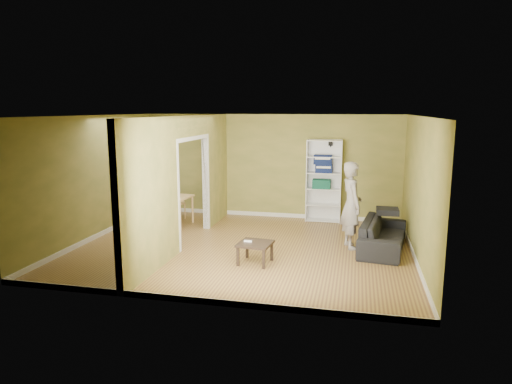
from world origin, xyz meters
TOP-DOWN VIEW (x-y plane):
  - room_shell at (0.00, 0.00)m, footprint 6.50×6.50m
  - partition at (-1.20, 0.00)m, footprint 0.22×5.50m
  - wall_speaker at (1.50, 2.69)m, footprint 0.10×0.10m
  - sofa at (2.70, 0.51)m, footprint 2.09×1.13m
  - person at (2.07, 0.47)m, footprint 0.89×0.79m
  - bookshelf at (1.37, 2.61)m, footprint 0.84×0.37m
  - paper_box_teal at (1.32, 2.56)m, footprint 0.43×0.28m
  - paper_box_navy_b at (1.36, 2.56)m, footprint 0.40×0.26m
  - paper_box_navy_c at (1.33, 2.56)m, footprint 0.43×0.28m
  - coffee_table at (0.42, -0.87)m, footprint 0.57×0.57m
  - game_controller at (0.29, -0.85)m, footprint 0.14×0.04m
  - dining_table at (-2.24, 1.39)m, footprint 1.12×0.75m
  - chair_left at (-2.95, 1.32)m, footprint 0.58×0.58m
  - chair_near at (-2.27, 0.80)m, footprint 0.46×0.46m
  - chair_far at (-2.21, 1.93)m, footprint 0.52×0.52m

SIDE VIEW (x-z plane):
  - coffee_table at x=0.42m, z-range 0.13..0.52m
  - sofa at x=2.70m, z-range 0.00..0.76m
  - game_controller at x=0.29m, z-range 0.38..0.41m
  - chair_near at x=-2.27m, z-range 0.00..0.89m
  - chair_far at x=-2.21m, z-range 0.00..0.89m
  - chair_left at x=-2.95m, z-range 0.00..0.99m
  - dining_table at x=-2.24m, z-range 0.27..0.97m
  - paper_box_teal at x=1.32m, z-range 0.81..1.04m
  - bookshelf at x=1.37m, z-range 0.00..2.00m
  - person at x=2.07m, z-range 0.00..2.02m
  - room_shell at x=0.00m, z-range -1.95..4.55m
  - partition at x=-1.20m, z-range 0.00..2.60m
  - paper_box_navy_b at x=1.36m, z-range 1.21..1.41m
  - paper_box_navy_c at x=1.33m, z-range 1.43..1.65m
  - wall_speaker at x=1.50m, z-range 1.85..1.95m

